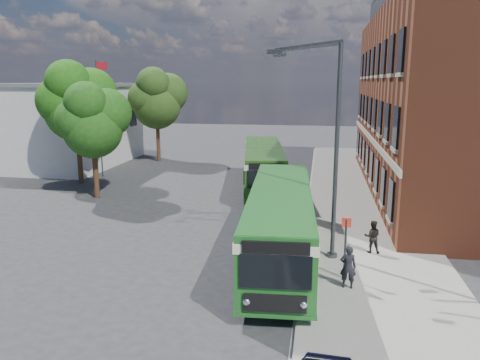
# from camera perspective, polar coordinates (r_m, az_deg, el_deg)

# --- Properties ---
(ground) EXTENTS (120.00, 120.00, 0.00)m
(ground) POSITION_cam_1_polar(r_m,az_deg,el_deg) (22.91, -2.18, -7.07)
(ground) COLOR #2B2B2E
(ground) RESTS_ON ground
(pavement) EXTENTS (6.00, 48.00, 0.15)m
(pavement) POSITION_cam_1_polar(r_m,az_deg,el_deg) (30.20, 14.19, -2.59)
(pavement) COLOR gray
(pavement) RESTS_ON ground
(kerb_line) EXTENTS (0.12, 48.00, 0.01)m
(kerb_line) POSITION_cam_1_polar(r_m,az_deg,el_deg) (30.12, 8.39, -2.52)
(kerb_line) COLOR beige
(kerb_line) RESTS_ON ground
(brick_office) EXTENTS (12.10, 26.00, 14.20)m
(brick_office) POSITION_cam_1_polar(r_m,az_deg,el_deg) (34.50, 26.13, 9.93)
(brick_office) COLOR brown
(brick_office) RESTS_ON ground
(white_building) EXTENTS (9.40, 13.40, 7.30)m
(white_building) POSITION_cam_1_polar(r_m,az_deg,el_deg) (45.36, -20.16, 6.42)
(white_building) COLOR #BBBCB7
(white_building) RESTS_ON ground
(flagpole) EXTENTS (0.95, 0.10, 9.00)m
(flagpole) POSITION_cam_1_polar(r_m,az_deg,el_deg) (38.25, -16.74, 7.67)
(flagpole) COLOR #35373A
(flagpole) RESTS_ON ground
(street_lamp) EXTENTS (2.96, 2.38, 9.00)m
(street_lamp) POSITION_cam_1_polar(r_m,az_deg,el_deg) (19.37, 10.61, 3.81)
(street_lamp) COLOR #35373A
(street_lamp) RESTS_ON ground
(bus_stop_sign) EXTENTS (0.35, 0.08, 2.52)m
(bus_stop_sign) POSITION_cam_1_polar(r_m,az_deg,el_deg) (18.02, 12.73, -7.65)
(bus_stop_sign) COLOR #35373A
(bus_stop_sign) RESTS_ON ground
(bus_front) EXTENTS (3.33, 12.53, 3.02)m
(bus_front) POSITION_cam_1_polar(r_m,az_deg,el_deg) (19.91, 4.93, -4.52)
(bus_front) COLOR #206122
(bus_front) RESTS_ON ground
(bus_rear) EXTENTS (4.30, 12.35, 3.02)m
(bus_rear) POSITION_cam_1_polar(r_m,az_deg,el_deg) (32.76, 2.88, 2.04)
(bus_rear) COLOR #224E16
(bus_rear) RESTS_ON ground
(pedestrian_a) EXTENTS (0.58, 0.38, 1.59)m
(pedestrian_a) POSITION_cam_1_polar(r_m,az_deg,el_deg) (17.48, 13.03, -10.27)
(pedestrian_a) COLOR black
(pedestrian_a) RESTS_ON pavement
(pedestrian_b) EXTENTS (0.72, 0.57, 1.44)m
(pedestrian_b) POSITION_cam_1_polar(r_m,az_deg,el_deg) (21.19, 15.83, -6.65)
(pedestrian_b) COLOR black
(pedestrian_b) RESTS_ON pavement
(tree_left) EXTENTS (4.43, 4.21, 7.48)m
(tree_left) POSITION_cam_1_polar(r_m,az_deg,el_deg) (31.25, -17.51, 7.01)
(tree_left) COLOR #332112
(tree_left) RESTS_ON ground
(tree_mid) EXTENTS (5.31, 5.05, 8.97)m
(tree_mid) POSITION_cam_1_polar(r_m,az_deg,el_deg) (36.06, -19.36, 9.10)
(tree_mid) COLOR #332112
(tree_mid) RESTS_ON ground
(tree_right) EXTENTS (5.19, 4.93, 8.76)m
(tree_right) POSITION_cam_1_polar(r_m,az_deg,el_deg) (44.64, -10.07, 9.82)
(tree_right) COLOR #332112
(tree_right) RESTS_ON ground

